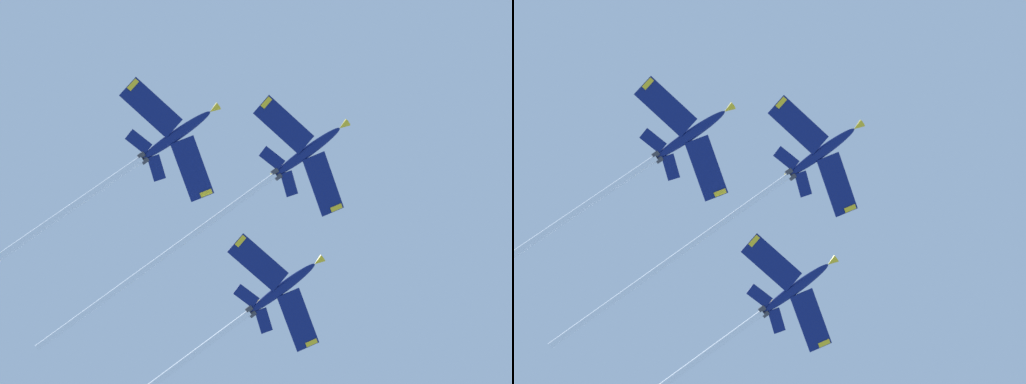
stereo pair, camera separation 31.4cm
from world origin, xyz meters
The scene contains 3 objects.
jet_lead centered at (5.18, -8.24, 164.15)m, with size 22.29×51.64×17.15m.
jet_left_wing centered at (-5.35, -24.27, 160.91)m, with size 20.35×45.34×13.49m.
jet_right_wing centered at (22.18, -20.79, 160.65)m, with size 22.95×52.29×16.61m.
Camera 1 is at (28.29, 20.10, 1.81)m, focal length 80.71 mm.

